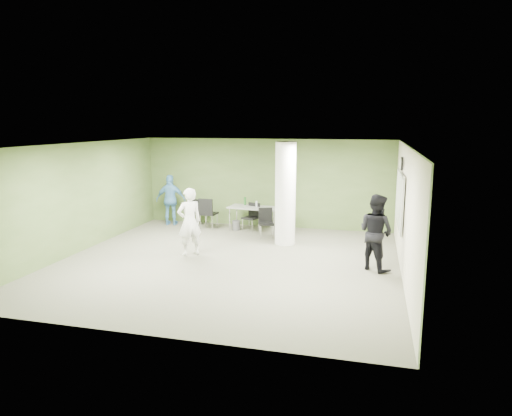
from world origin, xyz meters
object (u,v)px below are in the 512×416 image
(woman_white, at_px, (189,222))
(man_black, at_px, (376,232))
(folding_table, at_px, (254,208))
(man_blue, at_px, (171,200))
(chair_back_left, at_px, (197,210))

(woman_white, bearing_deg, man_black, 135.93)
(folding_table, distance_m, man_black, 4.66)
(woman_white, xyz_separation_m, man_blue, (-1.92, 3.07, -0.03))
(woman_white, distance_m, man_blue, 3.62)
(chair_back_left, height_order, woman_white, woman_white)
(chair_back_left, xyz_separation_m, man_black, (5.62, -3.29, 0.36))
(woman_white, xyz_separation_m, man_black, (4.52, -0.04, 0.02))
(man_blue, bearing_deg, chair_back_left, -178.05)
(woman_white, height_order, man_black, man_black)
(man_blue, bearing_deg, woman_white, 111.77)
(folding_table, height_order, chair_back_left, folding_table)
(woman_white, bearing_deg, man_blue, -101.59)
(man_black, bearing_deg, man_blue, 12.12)
(folding_table, bearing_deg, woman_white, -100.91)
(woman_white, bearing_deg, chair_back_left, -114.83)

